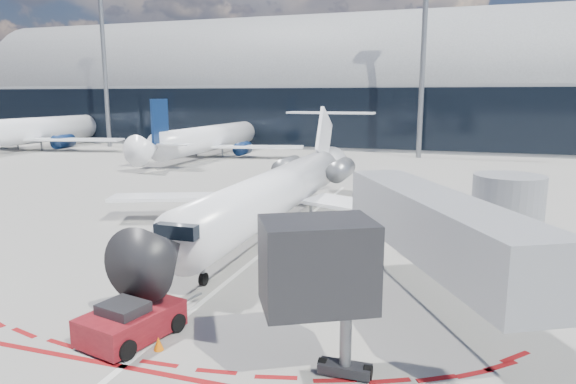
% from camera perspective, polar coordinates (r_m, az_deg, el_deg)
% --- Properties ---
extents(ground, '(260.00, 260.00, 0.00)m').
position_cam_1_polar(ground, '(27.14, -3.54, -7.34)').
color(ground, gray).
rests_on(ground, ground).
extents(apron_centerline, '(0.25, 40.00, 0.01)m').
position_cam_1_polar(apron_centerline, '(28.92, -2.08, -6.17)').
color(apron_centerline, silver).
rests_on(apron_centerline, ground).
extents(apron_stop_bar, '(14.00, 0.25, 0.01)m').
position_cam_1_polar(apron_stop_bar, '(17.80, -17.88, -17.98)').
color(apron_stop_bar, maroon).
rests_on(apron_stop_bar, ground).
extents(terminal_building, '(150.00, 24.15, 24.00)m').
position_cam_1_polar(terminal_building, '(89.47, 12.03, 10.55)').
color(terminal_building, gray).
rests_on(terminal_building, ground).
extents(jet_bridge, '(10.03, 15.20, 4.90)m').
position_cam_1_polar(jet_bridge, '(21.66, 18.15, -4.25)').
color(jet_bridge, gray).
rests_on(jet_bridge, ground).
extents(light_mast_west, '(0.70, 0.70, 25.00)m').
position_cam_1_polar(light_mast_west, '(90.39, -19.69, 12.70)').
color(light_mast_west, slate).
rests_on(light_mast_west, ground).
extents(light_mast_centre, '(0.70, 0.70, 25.00)m').
position_cam_1_polar(light_mast_centre, '(72.25, 14.74, 13.62)').
color(light_mast_centre, slate).
rests_on(light_mast_centre, ground).
extents(regional_jet, '(24.34, 30.02, 7.52)m').
position_cam_1_polar(regional_jet, '(32.78, -0.75, 0.36)').
color(regional_jet, white).
rests_on(regional_jet, ground).
extents(pushback_tug, '(2.92, 5.51, 1.40)m').
position_cam_1_polar(pushback_tug, '(19.28, -17.05, -13.59)').
color(pushback_tug, '#5F0D14').
rests_on(pushback_tug, ground).
extents(safety_cone_right, '(0.34, 0.34, 0.47)m').
position_cam_1_polar(safety_cone_right, '(18.39, -14.19, -16.00)').
color(safety_cone_right, orange).
rests_on(safety_cone_right, ground).
extents(bg_airliner_0, '(35.94, 38.05, 11.63)m').
position_cam_1_polar(bg_airliner_0, '(90.06, -26.59, 7.94)').
color(bg_airliner_0, white).
rests_on(bg_airliner_0, ground).
extents(bg_airliner_1, '(30.88, 32.70, 9.99)m').
position_cam_1_polar(bg_airliner_1, '(72.59, -8.51, 7.90)').
color(bg_airliner_1, white).
rests_on(bg_airliner_1, ground).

